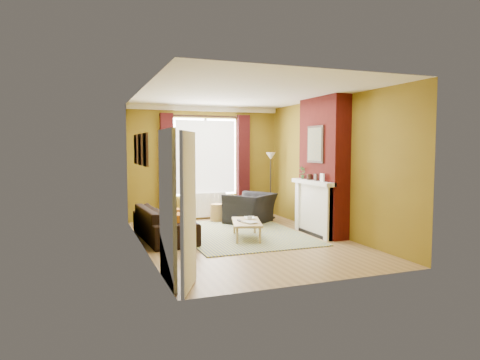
{
  "coord_description": "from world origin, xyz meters",
  "views": [
    {
      "loc": [
        -2.92,
        -7.57,
        1.8
      ],
      "look_at": [
        0.0,
        0.25,
        1.15
      ],
      "focal_mm": 32.0,
      "sensor_mm": 36.0,
      "label": 1
    }
  ],
  "objects_px": {
    "armchair": "(250,208)",
    "floor_lamp": "(271,166)",
    "sofa": "(164,223)",
    "wicker_stool": "(217,213)",
    "coffee_table": "(247,223)"
  },
  "relations": [
    {
      "from": "armchair",
      "to": "floor_lamp",
      "type": "xyz_separation_m",
      "value": [
        0.75,
        0.49,
        0.96
      ]
    },
    {
      "from": "sofa",
      "to": "wicker_stool",
      "type": "distance_m",
      "value": 2.14
    },
    {
      "from": "wicker_stool",
      "to": "floor_lamp",
      "type": "relative_size",
      "value": 0.26
    },
    {
      "from": "floor_lamp",
      "to": "coffee_table",
      "type": "bearing_deg",
      "value": -125.13
    },
    {
      "from": "sofa",
      "to": "armchair",
      "type": "height_order",
      "value": "armchair"
    },
    {
      "from": "armchair",
      "to": "coffee_table",
      "type": "height_order",
      "value": "armchair"
    },
    {
      "from": "floor_lamp",
      "to": "armchair",
      "type": "bearing_deg",
      "value": -146.92
    },
    {
      "from": "armchair",
      "to": "coffee_table",
      "type": "bearing_deg",
      "value": 27.54
    },
    {
      "from": "coffee_table",
      "to": "floor_lamp",
      "type": "bearing_deg",
      "value": 71.54
    },
    {
      "from": "floor_lamp",
      "to": "wicker_stool",
      "type": "bearing_deg",
      "value": -179.35
    },
    {
      "from": "sofa",
      "to": "wicker_stool",
      "type": "height_order",
      "value": "sofa"
    },
    {
      "from": "armchair",
      "to": "sofa",
      "type": "bearing_deg",
      "value": -14.29
    },
    {
      "from": "coffee_table",
      "to": "sofa",
      "type": "bearing_deg",
      "value": 174.58
    },
    {
      "from": "coffee_table",
      "to": "wicker_stool",
      "type": "bearing_deg",
      "value": 105.15
    },
    {
      "from": "coffee_table",
      "to": "floor_lamp",
      "type": "xyz_separation_m",
      "value": [
        1.47,
        2.08,
        1.0
      ]
    }
  ]
}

